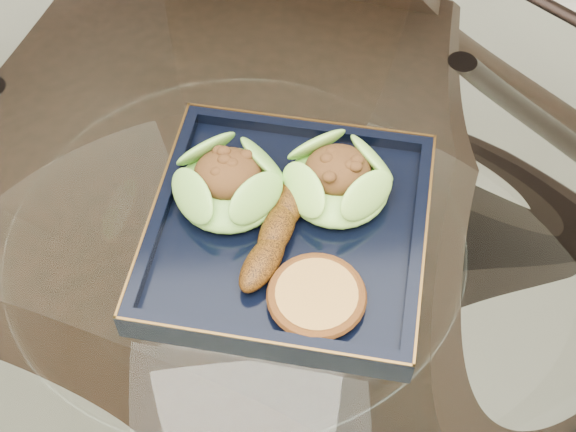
{
  "coord_description": "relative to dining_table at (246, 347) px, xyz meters",
  "views": [
    {
      "loc": [
        0.02,
        -0.42,
        1.43
      ],
      "look_at": [
        0.05,
        0.03,
        0.8
      ],
      "focal_mm": 50.0,
      "sensor_mm": 36.0,
      "label": 1
    }
  ],
  "objects": [
    {
      "name": "roasted_plantain",
      "position": [
        0.04,
        0.02,
        0.2
      ],
      "size": [
        0.09,
        0.15,
        0.03
      ],
      "primitive_type": "ellipsoid",
      "rotation": [
        0.0,
        0.0,
        1.15
      ],
      "color": "#593009",
      "rests_on": "navy_plate"
    },
    {
      "name": "navy_plate",
      "position": [
        0.05,
        0.03,
        0.17
      ],
      "size": [
        0.33,
        0.33,
        0.02
      ],
      "primitive_type": "cube",
      "rotation": [
        0.0,
        0.0,
        -0.25
      ],
      "color": "black",
      "rests_on": "dining_table"
    },
    {
      "name": "lettuce_wrap_left",
      "position": [
        -0.01,
        0.08,
        0.2
      ],
      "size": [
        0.12,
        0.12,
        0.04
      ],
      "primitive_type": "ellipsoid",
      "rotation": [
        0.0,
        0.0,
        0.18
      ],
      "color": "#50922A",
      "rests_on": "navy_plate"
    },
    {
      "name": "dining_chair",
      "position": [
        -0.0,
        0.38,
        -0.0
      ],
      "size": [
        0.59,
        0.59,
        1.07
      ],
      "rotation": [
        0.0,
        0.0,
        -0.34
      ],
      "color": "black",
      "rests_on": "ground"
    },
    {
      "name": "lettuce_wrap_right",
      "position": [
        0.1,
        0.07,
        0.2
      ],
      "size": [
        0.12,
        0.12,
        0.04
      ],
      "primitive_type": "ellipsoid",
      "rotation": [
        0.0,
        0.0,
        0.11
      ],
      "color": "#6AAC32",
      "rests_on": "navy_plate"
    },
    {
      "name": "dining_table",
      "position": [
        0.0,
        0.0,
        0.0
      ],
      "size": [
        1.13,
        1.13,
        0.77
      ],
      "color": "white",
      "rests_on": "ground"
    },
    {
      "name": "crumb_patty",
      "position": [
        0.07,
        -0.05,
        0.19
      ],
      "size": [
        0.11,
        0.11,
        0.02
      ],
      "primitive_type": "cylinder",
      "rotation": [
        0.0,
        0.0,
        0.39
      ],
      "color": "#A37436",
      "rests_on": "navy_plate"
    }
  ]
}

